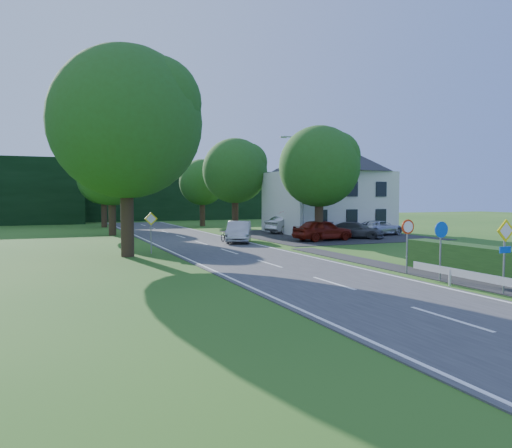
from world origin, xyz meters
name	(u,v)px	position (x,y,z in m)	size (l,w,h in m)	color
road	(254,259)	(0.00, 20.00, 0.02)	(7.00, 80.00, 0.04)	#373739
parking_pad	(325,235)	(12.00, 33.00, 0.02)	(14.00, 16.00, 0.04)	black
line_edge_left	(195,262)	(-3.25, 20.00, 0.04)	(0.12, 80.00, 0.01)	white
line_edge_right	(308,256)	(3.25, 20.00, 0.04)	(0.12, 80.00, 0.01)	white
line_centre	(254,259)	(0.00, 20.00, 0.04)	(0.12, 80.00, 0.01)	white
tree_main	(126,152)	(-6.00, 24.00, 5.82)	(9.40, 9.40, 11.64)	#265319
tree_left_far	(112,186)	(-5.00, 40.00, 4.29)	(7.00, 7.00, 8.58)	#265319
tree_right_far	(235,184)	(7.00, 42.00, 4.54)	(7.40, 7.40, 9.09)	#265319
tree_left_back	(104,190)	(-4.50, 52.00, 4.04)	(6.60, 6.60, 8.07)	#265319
tree_right_back	(202,193)	(6.00, 50.00, 3.78)	(6.20, 6.20, 7.56)	#265319
tree_right_mid	(319,184)	(8.50, 28.00, 4.29)	(7.00, 7.00, 8.58)	#265319
treeline_right	(184,195)	(8.00, 66.00, 3.50)	(30.00, 5.00, 7.00)	black
house_white	(328,185)	(14.00, 36.00, 4.41)	(10.60, 8.40, 8.60)	silver
streetlight	(301,182)	(8.06, 30.00, 4.46)	(2.03, 0.18, 8.00)	gray
sign_priority_right	(505,242)	(4.30, 7.98, 1.80)	(0.78, 0.09, 2.59)	gray
sign_roundabout	(441,239)	(4.30, 10.98, 1.67)	(0.64, 0.08, 2.37)	gray
sign_speed_limit	(408,233)	(4.30, 12.97, 1.77)	(0.64, 0.11, 2.37)	gray
sign_priority_left	(151,224)	(-4.50, 24.98, 1.72)	(0.78, 0.09, 2.44)	gray
moving_car	(239,232)	(2.70, 29.47, 0.80)	(1.61, 4.61, 1.52)	#BBBBC0
motorcycle	(227,236)	(1.80, 29.61, 0.50)	(0.60, 1.73, 0.91)	black
parked_car_red	(323,230)	(9.00, 28.32, 0.84)	(1.88, 4.68, 1.59)	maroon
parked_car_silver_a	(290,224)	(10.18, 36.21, 0.83)	(1.67, 4.78, 1.57)	#A3A4A7
parked_car_grey	(355,230)	(12.49, 29.15, 0.68)	(1.80, 4.42, 1.28)	#4B4B50
parked_car_silver_b	(379,228)	(16.14, 30.97, 0.67)	(2.09, 4.54, 1.26)	silver
parasol	(291,222)	(9.68, 35.00, 1.14)	(2.40, 2.45, 2.21)	red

